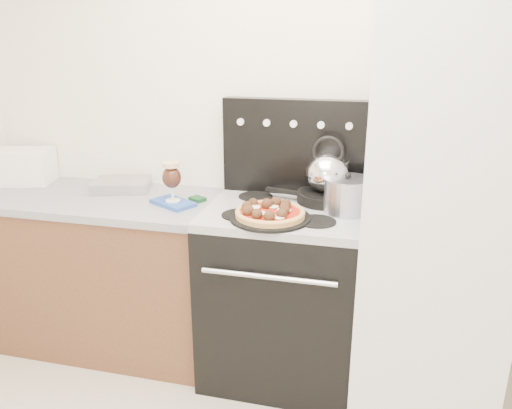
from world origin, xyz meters
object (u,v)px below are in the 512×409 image
(oven_mitt, at_px, (173,203))
(beer_glass, at_px, (172,182))
(tea_kettle, at_px, (327,169))
(skillet, at_px, (326,197))
(pizza, at_px, (270,212))
(stock_pot, at_px, (347,196))
(stove_body, at_px, (282,295))
(toaster_oven, at_px, (24,166))
(base_cabinet, at_px, (95,272))
(fridge, at_px, (435,216))
(pizza_pan, at_px, (270,217))

(oven_mitt, xyz_separation_m, beer_glass, (0.00, 0.00, 0.11))
(tea_kettle, bearing_deg, skillet, 0.00)
(pizza, bearing_deg, beer_glass, 165.59)
(oven_mitt, bearing_deg, tea_kettle, 12.75)
(tea_kettle, distance_m, stock_pot, 0.20)
(stove_body, bearing_deg, beer_glass, -178.01)
(toaster_oven, distance_m, pizza, 1.59)
(base_cabinet, relative_size, pizza, 4.50)
(stove_body, bearing_deg, skillet, 39.00)
(toaster_oven, height_order, pizza, toaster_oven)
(beer_glass, xyz_separation_m, stock_pot, (0.88, 0.04, -0.02))
(stove_body, relative_size, toaster_oven, 2.82)
(oven_mitt, distance_m, tea_kettle, 0.81)
(base_cabinet, relative_size, stove_body, 1.65)
(toaster_oven, bearing_deg, tea_kettle, -15.56)
(toaster_oven, relative_size, stock_pot, 1.43)
(stove_body, distance_m, tea_kettle, 0.70)
(stove_body, relative_size, beer_glass, 4.21)
(base_cabinet, height_order, stock_pot, stock_pot)
(beer_glass, xyz_separation_m, skillet, (0.77, 0.17, -0.08))
(stove_body, height_order, tea_kettle, tea_kettle)
(toaster_oven, bearing_deg, stove_body, -21.10)
(oven_mitt, relative_size, tea_kettle, 0.96)
(beer_glass, bearing_deg, oven_mitt, 180.00)
(fridge, relative_size, tea_kettle, 7.93)
(fridge, distance_m, tea_kettle, 0.56)
(oven_mitt, distance_m, skillet, 0.79)
(pizza_pan, height_order, skillet, skillet)
(skillet, distance_m, stock_pot, 0.18)
(pizza_pan, relative_size, skillet, 1.28)
(fridge, bearing_deg, toaster_oven, 175.25)
(beer_glass, relative_size, pizza, 0.65)
(fridge, height_order, skillet, fridge)
(toaster_oven, distance_m, oven_mitt, 1.04)
(pizza, xyz_separation_m, tea_kettle, (0.22, 0.31, 0.14))
(toaster_oven, relative_size, pizza_pan, 0.82)
(stove_body, distance_m, fridge, 0.87)
(stove_body, bearing_deg, stock_pot, 4.09)
(stove_body, distance_m, pizza, 0.54)
(stove_body, xyz_separation_m, skillet, (0.19, 0.15, 0.51))
(skillet, height_order, tea_kettle, tea_kettle)
(stock_pot, bearing_deg, beer_glass, -177.29)
(fridge, bearing_deg, stove_body, 177.95)
(stove_body, relative_size, skillet, 2.97)
(base_cabinet, xyz_separation_m, pizza, (1.07, -0.18, 0.52))
(oven_mitt, distance_m, stock_pot, 0.88)
(stove_body, bearing_deg, pizza, -102.41)
(pizza, relative_size, tea_kettle, 1.34)
(base_cabinet, distance_m, pizza, 1.21)
(pizza_pan, relative_size, pizza, 1.18)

